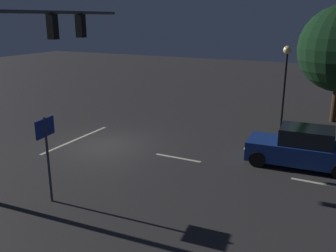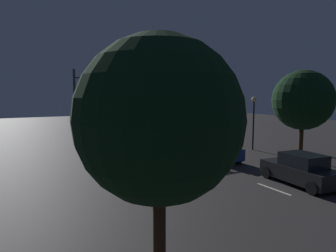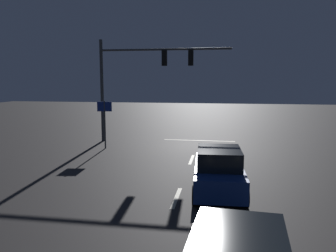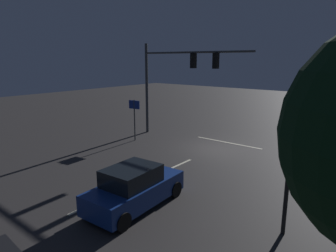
{
  "view_description": "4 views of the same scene",
  "coord_description": "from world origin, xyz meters",
  "views": [
    {
      "loc": [
        14.09,
        10.6,
        6.05
      ],
      "look_at": [
        0.68,
        3.84,
        1.65
      ],
      "focal_mm": 39.71,
      "sensor_mm": 36.0,
      "label": 1
    },
    {
      "loc": [
        11.88,
        26.97,
        4.92
      ],
      "look_at": [
        -0.5,
        3.35,
        2.02
      ],
      "focal_mm": 32.66,
      "sensor_mm": 36.0,
      "label": 2
    },
    {
      "loc": [
        -1.59,
        21.67,
        4.27
      ],
      "look_at": [
        1.14,
        4.94,
        1.93
      ],
      "focal_mm": 35.94,
      "sensor_mm": 36.0,
      "label": 3
    },
    {
      "loc": [
        -9.39,
        16.73,
        5.78
      ],
      "look_at": [
        0.66,
        4.19,
        2.17
      ],
      "focal_mm": 31.78,
      "sensor_mm": 36.0,
      "label": 4
    }
  ],
  "objects": [
    {
      "name": "car_approaching",
      "position": [
        -1.49,
        9.01,
        0.8
      ],
      "size": [
        2.1,
        4.45,
        1.7
      ],
      "color": "navy",
      "rests_on": "ground_plane"
    },
    {
      "name": "lane_dash_far",
      "position": [
        0.0,
        4.0,
        0.0
      ],
      "size": [
        0.16,
        2.2,
        0.01
      ],
      "primitive_type": "cube",
      "rotation": [
        0.0,
        0.0,
        1.57
      ],
      "color": "beige",
      "rests_on": "ground_plane"
    },
    {
      "name": "route_sign",
      "position": [
        5.62,
        1.87,
        2.14
      ],
      "size": [
        0.9,
        0.18,
        2.98
      ],
      "color": "#383A3D",
      "rests_on": "ground_plane"
    },
    {
      "name": "ground_plane",
      "position": [
        0.0,
        0.0,
        0.0
      ],
      "size": [
        80.0,
        80.0,
        0.0
      ],
      "primitive_type": "plane",
      "color": "#2D2B2B"
    },
    {
      "name": "street_lamp_left_kerb",
      "position": [
        -6.77,
        7.23,
        3.26
      ],
      "size": [
        0.44,
        0.44,
        4.6
      ],
      "color": "black",
      "rests_on": "ground_plane"
    },
    {
      "name": "traffic_signal_assembly",
      "position": [
        3.85,
        -0.62,
        4.86
      ],
      "size": [
        8.87,
        0.47,
        6.97
      ],
      "color": "#383A3D",
      "rests_on": "ground_plane"
    },
    {
      "name": "lane_dash_mid",
      "position": [
        0.0,
        10.0,
        0.0
      ],
      "size": [
        0.16,
        2.2,
        0.01
      ],
      "primitive_type": "cube",
      "rotation": [
        0.0,
        0.0,
        1.57
      ],
      "color": "beige",
      "rests_on": "ground_plane"
    },
    {
      "name": "stop_bar",
      "position": [
        0.0,
        -1.8,
        0.0
      ],
      "size": [
        5.0,
        0.16,
        0.01
      ],
      "primitive_type": "cube",
      "color": "beige",
      "rests_on": "ground_plane"
    }
  ]
}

